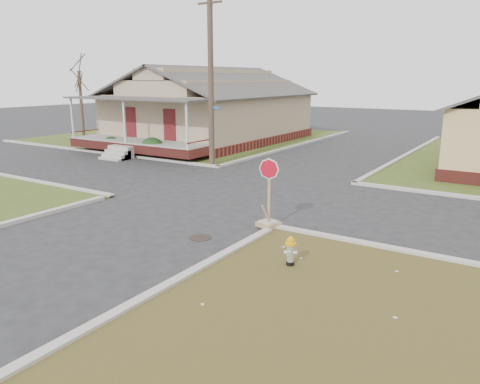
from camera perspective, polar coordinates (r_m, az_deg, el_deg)
The scene contains 11 objects.
ground at distance 15.25m, azimuth -10.29°, elevation -3.52°, with size 120.00×120.00×0.00m, color #242426.
verge_far_left at distance 36.98m, azimuth -6.22°, elevation 6.76°, with size 19.00×19.00×0.05m, color #324819.
curbs at distance 19.07m, azimuth -0.08°, elevation 0.19°, with size 80.00×40.00×0.12m, color #B0A99F, non-canonical shape.
manhole at distance 13.53m, azimuth -4.84°, elevation -5.57°, with size 0.64×0.64×0.01m, color black.
corner_house at distance 33.91m, azimuth -3.71°, elevation 10.01°, with size 10.10×15.50×5.30m.
utility_pole at distance 24.13m, azimuth -3.59°, elevation 14.18°, with size 1.80×0.28×9.00m.
tree_far_left at distance 36.05m, azimuth -18.77°, elevation 9.90°, with size 0.22×0.22×4.90m, color #443027.
fire_hydrant at distance 11.41m, azimuth 6.18°, elevation -6.96°, with size 0.27×0.27×0.73m.
stop_sign at distance 14.22m, azimuth 3.52°, elevation -2.46°, with size 0.60×0.59×2.12m.
hedge_left at distance 30.05m, azimuth -15.41°, elevation 5.73°, with size 1.27×1.04×0.97m, color black.
hedge_right at distance 27.38m, azimuth -10.64°, elevation 5.39°, with size 1.45×1.19×1.11m, color black.
Camera 1 is at (10.01, -10.61, 4.47)m, focal length 35.00 mm.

